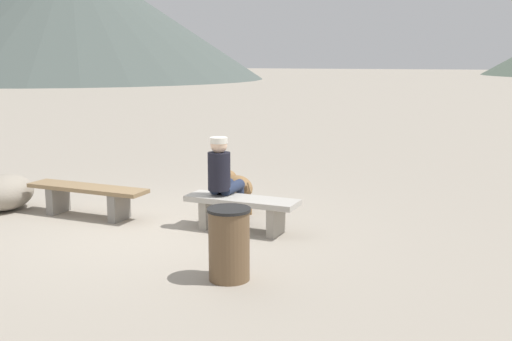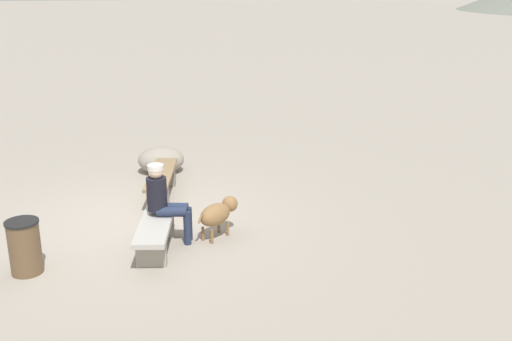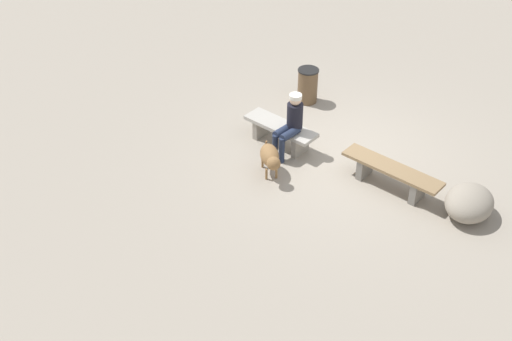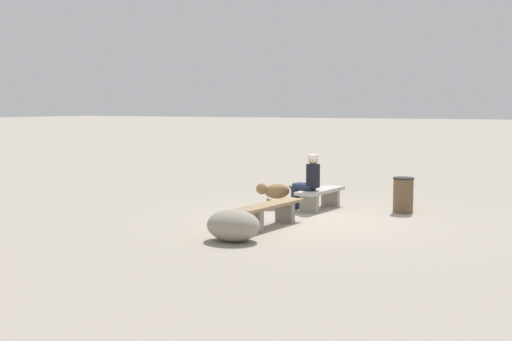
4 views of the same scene
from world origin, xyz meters
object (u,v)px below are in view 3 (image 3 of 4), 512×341
object	(u,v)px
seated_person	(291,121)
boulder	(469,203)
trash_bin	(308,85)
dog	(270,157)
bench_left	(391,173)
bench_right	(281,130)

from	to	relation	value
seated_person	boulder	world-z (taller)	seated_person
trash_bin	dog	bearing A→B (deg)	106.83
seated_person	dog	size ratio (longest dim) A/B	1.77
boulder	bench_left	bearing A→B (deg)	0.90
bench_right	trash_bin	bearing A→B (deg)	-69.52
bench_left	seated_person	world-z (taller)	seated_person
bench_right	seated_person	distance (m)	0.52
seated_person	boulder	distance (m)	3.47
dog	trash_bin	distance (m)	2.79
dog	bench_left	bearing A→B (deg)	69.39
seated_person	bench_right	bearing A→B (deg)	-16.13
trash_bin	boulder	size ratio (longest dim) A/B	0.81
bench_left	bench_right	distance (m)	2.34
dog	boulder	world-z (taller)	dog
trash_bin	boulder	xyz separation A→B (m)	(-4.17, 1.77, -0.11)
dog	trash_bin	xyz separation A→B (m)	(0.81, -2.67, -0.01)
bench_right	dog	bearing A→B (deg)	118.72
bench_right	trash_bin	xyz separation A→B (m)	(0.43, -1.73, 0.06)
bench_left	bench_right	bearing A→B (deg)	5.06
bench_left	boulder	world-z (taller)	boulder
bench_left	boulder	distance (m)	1.40
bench_right	seated_person	xyz separation A→B (m)	(-0.31, 0.14, 0.39)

